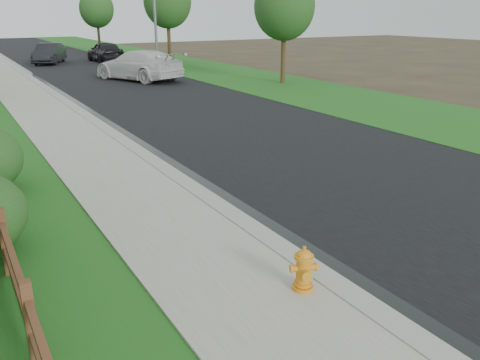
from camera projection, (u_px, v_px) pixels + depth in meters
road at (81, 67)px, 36.01m from camera, size 8.00×90.00×0.02m
curb at (17, 69)px, 34.00m from camera, size 0.40×90.00×0.12m
wet_gutter at (23, 70)px, 34.18m from camera, size 0.50×90.00×0.00m
verge_far at (171, 62)px, 39.28m from camera, size 6.00×90.00×0.04m
fire_hydrant at (304, 270)px, 7.02m from camera, size 0.43×0.35×0.65m
white_suv at (139, 65)px, 28.84m from camera, size 4.31×6.24×1.68m
dark_car_mid at (105, 51)px, 39.31m from camera, size 1.97×4.57×1.54m
dark_car_far at (49, 53)px, 37.93m from camera, size 3.25×4.71×1.47m
tree_near_right at (285, 6)px, 26.61m from camera, size 3.21×3.21×5.78m
tree_mid_right at (167, 2)px, 37.25m from camera, size 3.51×3.51×6.37m
tree_far_right at (97, 9)px, 45.81m from camera, size 3.05×3.05×5.63m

